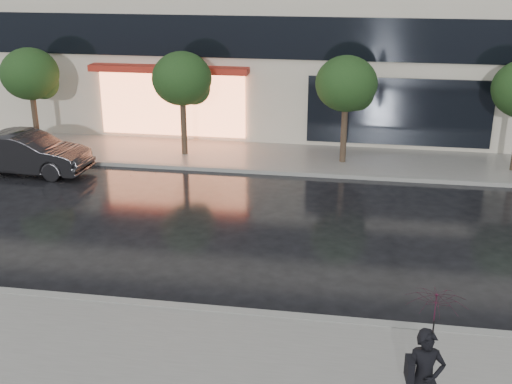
# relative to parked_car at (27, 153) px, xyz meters

# --- Properties ---
(ground) EXTENTS (120.00, 120.00, 0.00)m
(ground) POSITION_rel_parked_car_xyz_m (7.94, -7.22, -0.73)
(ground) COLOR black
(ground) RESTS_ON ground
(sidewalk_near) EXTENTS (60.00, 4.50, 0.12)m
(sidewalk_near) POSITION_rel_parked_car_xyz_m (7.94, -10.47, -0.67)
(sidewalk_near) COLOR slate
(sidewalk_near) RESTS_ON ground
(sidewalk_far) EXTENTS (60.00, 3.50, 0.12)m
(sidewalk_far) POSITION_rel_parked_car_xyz_m (7.94, 3.03, -0.67)
(sidewalk_far) COLOR slate
(sidewalk_far) RESTS_ON ground
(curb_near) EXTENTS (60.00, 0.25, 0.14)m
(curb_near) POSITION_rel_parked_car_xyz_m (7.94, -8.22, -0.66)
(curb_near) COLOR gray
(curb_near) RESTS_ON ground
(curb_far) EXTENTS (60.00, 0.25, 0.14)m
(curb_far) POSITION_rel_parked_car_xyz_m (7.94, 1.28, -0.66)
(curb_far) COLOR gray
(curb_far) RESTS_ON ground
(tree_far_west) EXTENTS (2.20, 2.20, 3.99)m
(tree_far_west) POSITION_rel_parked_car_xyz_m (-1.00, 2.81, 2.19)
(tree_far_west) COLOR #33261C
(tree_far_west) RESTS_ON ground
(tree_mid_west) EXTENTS (2.20, 2.20, 3.99)m
(tree_mid_west) POSITION_rel_parked_car_xyz_m (5.00, 2.81, 2.19)
(tree_mid_west) COLOR #33261C
(tree_mid_west) RESTS_ON ground
(tree_mid_east) EXTENTS (2.20, 2.20, 3.99)m
(tree_mid_east) POSITION_rel_parked_car_xyz_m (11.00, 2.81, 2.19)
(tree_mid_east) COLOR #33261C
(tree_mid_east) RESTS_ON ground
(parked_car) EXTENTS (4.51, 1.76, 1.46)m
(parked_car) POSITION_rel_parked_car_xyz_m (0.00, 0.00, 0.00)
(parked_car) COLOR black
(parked_car) RESTS_ON ground
(pedestrian_with_umbrella) EXTENTS (1.03, 1.04, 2.42)m
(pedestrian_with_umbrella) POSITION_rel_parked_car_xyz_m (12.76, -11.16, 0.96)
(pedestrian_with_umbrella) COLOR black
(pedestrian_with_umbrella) RESTS_ON sidewalk_near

